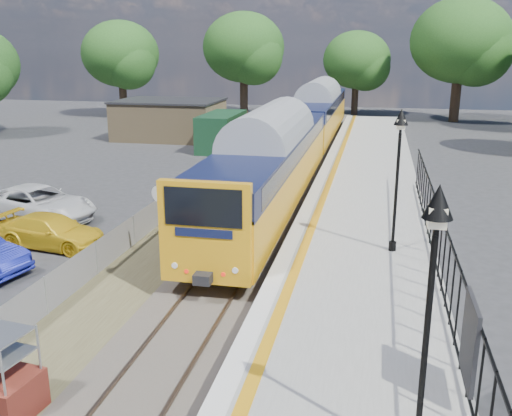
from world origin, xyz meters
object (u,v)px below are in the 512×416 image
(train, at_px, (301,129))
(victorian_lamp_north, at_px, (399,148))
(brick_plinth, at_px, (4,377))
(speed_sign, at_px, (159,211))
(car_yellow, at_px, (52,231))
(car_white, at_px, (38,203))
(victorian_lamp_south, at_px, (433,265))

(train, bearing_deg, victorian_lamp_north, -72.62)
(brick_plinth, xyz_separation_m, speed_sign, (-0.04, 8.75, 0.99))
(victorian_lamp_north, bearing_deg, brick_plinth, -130.16)
(car_yellow, distance_m, car_white, 3.91)
(victorian_lamp_south, height_order, speed_sign, victorian_lamp_south)
(speed_sign, bearing_deg, car_yellow, -170.34)
(train, distance_m, speed_sign, 17.62)
(car_white, bearing_deg, car_yellow, -125.59)
(car_yellow, bearing_deg, brick_plinth, -146.64)
(victorian_lamp_north, distance_m, train, 17.85)
(train, bearing_deg, car_yellow, -113.22)
(speed_sign, bearing_deg, brick_plinth, -71.07)
(brick_plinth, distance_m, car_white, 14.40)
(brick_plinth, xyz_separation_m, car_yellow, (-4.66, 9.48, -0.30))
(victorian_lamp_north, distance_m, brick_plinth, 12.56)
(car_yellow, bearing_deg, victorian_lamp_south, -121.78)
(speed_sign, height_order, car_white, speed_sign)
(victorian_lamp_south, distance_m, car_yellow, 16.70)
(speed_sign, bearing_deg, victorian_lamp_south, -31.10)
(car_white, bearing_deg, victorian_lamp_north, -87.27)
(train, relative_size, car_yellow, 9.63)
(train, bearing_deg, brick_plinth, -95.45)
(victorian_lamp_south, distance_m, car_white, 20.43)
(victorian_lamp_north, xyz_separation_m, car_white, (-14.94, 3.26, -3.55))
(victorian_lamp_north, xyz_separation_m, car_yellow, (-12.46, 0.24, -3.68))
(victorian_lamp_south, xyz_separation_m, brick_plinth, (-8.00, 0.76, -3.38))
(victorian_lamp_south, height_order, train, victorian_lamp_south)
(victorian_lamp_south, relative_size, brick_plinth, 2.41)
(victorian_lamp_north, height_order, speed_sign, victorian_lamp_north)
(car_yellow, bearing_deg, victorian_lamp_north, -83.93)
(brick_plinth, bearing_deg, car_yellow, 116.18)
(car_white, bearing_deg, train, -20.14)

